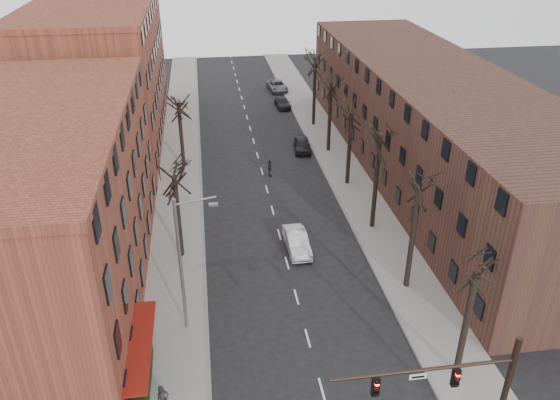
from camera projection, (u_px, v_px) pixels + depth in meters
name	position (u px, v px, depth m)	size (l,w,h in m)	color
sidewalk_left	(180.00, 163.00, 55.34)	(4.00, 90.00, 0.15)	gray
sidewalk_right	(334.00, 154.00, 57.38)	(4.00, 90.00, 0.15)	gray
building_left_near	(38.00, 214.00, 34.07)	(12.00, 26.00, 12.00)	brown
building_left_far	(101.00, 75.00, 58.91)	(12.00, 28.00, 14.00)	brown
building_right	(431.00, 122.00, 51.71)	(12.00, 50.00, 10.00)	#482D21
awning_left	(146.00, 380.00, 29.88)	(1.20, 7.00, 0.15)	maroon
hedge	(142.00, 386.00, 28.69)	(0.80, 6.00, 1.00)	black
tree_right_a	(456.00, 374.00, 30.30)	(5.20, 5.20, 10.00)	black
tree_right_b	(406.00, 287.00, 37.28)	(5.20, 5.20, 10.80)	black
tree_right_c	(372.00, 227.00, 44.27)	(5.20, 5.20, 11.60)	black
tree_right_d	(347.00, 184.00, 51.25)	(5.20, 5.20, 10.00)	black
tree_right_e	(328.00, 151.00, 58.23)	(5.20, 5.20, 10.80)	black
tree_right_f	(313.00, 125.00, 65.22)	(5.20, 5.20, 11.60)	black
tree_left_a	(182.00, 256.00, 40.58)	(5.20, 5.20, 9.50)	black
tree_left_b	(184.00, 167.00, 54.55)	(5.20, 5.20, 9.50)	black
signal_mast_arm	(473.00, 391.00, 23.59)	(8.14, 0.30, 7.20)	black
streetlight	(183.00, 260.00, 31.31)	(2.45, 0.22, 9.03)	slate
silver_sedan	(297.00, 242.00, 41.03)	(1.53, 4.37, 1.44)	silver
parked_car_near	(302.00, 144.00, 58.05)	(1.66, 4.11, 1.40)	black
parked_car_mid	(282.00, 102.00, 70.94)	(1.72, 4.23, 1.23)	black
parked_car_far	(277.00, 86.00, 77.29)	(2.32, 5.02, 1.40)	slate
pedestrian_a	(163.00, 400.00, 27.34)	(0.66, 0.43, 1.81)	#222129
pedestrian_crossing	(270.00, 168.00, 52.34)	(0.99, 0.41, 1.69)	black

